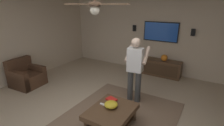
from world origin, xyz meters
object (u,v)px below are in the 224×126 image
(coffee_table, at_px, (111,114))
(media_console, at_px, (156,67))
(person_standing, at_px, (135,67))
(vase_round, at_px, (164,58))
(remote_white, at_px, (103,104))
(bowl, at_px, (111,105))
(wall_speaker_left, at_px, (193,32))
(armchair, at_px, (26,77))
(ceiling_fan, at_px, (95,6))
(wall_speaker_right, at_px, (134,28))
(book, at_px, (111,99))
(tv, at_px, (161,32))

(coffee_table, bearing_deg, media_console, 2.08)
(person_standing, relative_size, vase_round, 7.45)
(coffee_table, relative_size, remote_white, 6.67)
(coffee_table, relative_size, vase_round, 4.55)
(bowl, distance_m, wall_speaker_left, 3.67)
(armchair, bearing_deg, ceiling_fan, -11.07)
(wall_speaker_right, height_order, ceiling_fan, ceiling_fan)
(media_console, height_order, wall_speaker_right, wall_speaker_right)
(vase_round, bearing_deg, bowl, 176.34)
(media_console, xyz_separation_m, person_standing, (-2.04, -0.09, 0.66))
(person_standing, bearing_deg, book, 163.46)
(wall_speaker_right, bearing_deg, tv, -90.76)
(coffee_table, xyz_separation_m, vase_round, (3.16, -0.16, 0.36))
(person_standing, distance_m, vase_round, 2.04)
(armchair, distance_m, remote_white, 2.99)
(person_standing, bearing_deg, coffee_table, 174.65)
(coffee_table, relative_size, ceiling_fan, 0.83)
(wall_speaker_left, relative_size, ceiling_fan, 0.18)
(media_console, distance_m, ceiling_fan, 3.84)
(remote_white, relative_size, wall_speaker_left, 0.68)
(remote_white, bearing_deg, person_standing, 79.23)
(vase_round, distance_m, wall_speaker_right, 1.56)
(armchair, height_order, vase_round, armchair)
(tv, bearing_deg, person_standing, 2.29)
(media_console, bearing_deg, book, -1.17)
(person_standing, xyz_separation_m, vase_round, (2.01, -0.18, -0.27))
(remote_white, bearing_deg, book, 78.84)
(armchair, bearing_deg, book, -4.44)
(bowl, distance_m, book, 0.27)
(wall_speaker_right, relative_size, ceiling_fan, 0.18)
(wall_speaker_right, bearing_deg, coffee_table, -162.26)
(armchair, bearing_deg, vase_round, 36.04)
(remote_white, bearing_deg, bowl, 3.26)
(vase_round, bearing_deg, coffee_table, 177.17)
(armchair, xyz_separation_m, bowl, (-0.23, -3.16, 0.18))
(remote_white, xyz_separation_m, wall_speaker_right, (3.40, 0.88, 1.12))
(bowl, bearing_deg, vase_round, -3.66)
(coffee_table, relative_size, tv, 0.85)
(tv, distance_m, person_standing, 2.35)
(vase_round, height_order, wall_speaker_left, wall_speaker_left)
(tv, bearing_deg, ceiling_fan, -3.04)
(wall_speaker_right, bearing_deg, book, -163.60)
(tv, height_order, wall_speaker_right, tv)
(media_console, bearing_deg, bowl, 1.35)
(person_standing, xyz_separation_m, bowl, (-1.09, 0.02, -0.47))
(tv, relative_size, vase_round, 5.38)
(vase_round, xyz_separation_m, ceiling_fan, (-3.21, 0.46, 1.68))
(armchair, relative_size, bowl, 3.21)
(coffee_table, distance_m, wall_speaker_left, 3.77)
(coffee_table, relative_size, person_standing, 0.61)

